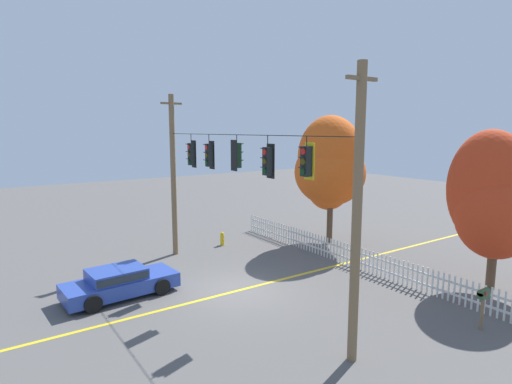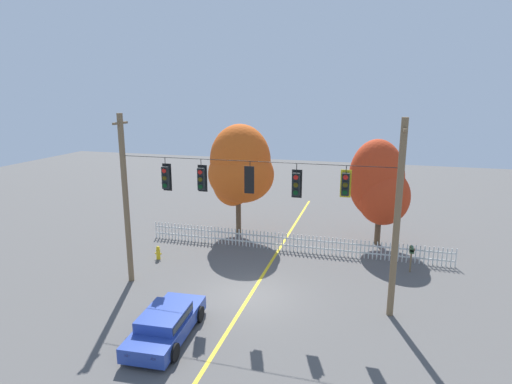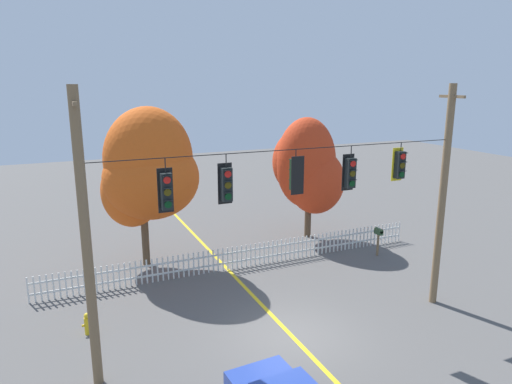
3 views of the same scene
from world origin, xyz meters
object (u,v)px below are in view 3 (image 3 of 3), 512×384
Objects in this scene: traffic_signal_northbound_primary at (166,191)px; roadside_mailbox at (379,233)px; traffic_signal_northbound_secondary at (226,184)px; traffic_signal_eastbound_side at (296,175)px; autumn_maple_mid at (307,168)px; traffic_signal_westbound_side at (350,173)px; fire_hydrant at (88,324)px; autumn_maple_near_fence at (147,173)px; traffic_signal_southbound_primary at (400,165)px.

roadside_mailbox is (11.20, 4.79, -4.18)m from traffic_signal_northbound_primary.
traffic_signal_northbound_secondary is at bearing -0.01° from traffic_signal_northbound_primary.
traffic_signal_eastbound_side is at bearing -146.32° from roadside_mailbox.
roadside_mailbox is at bearing 26.85° from traffic_signal_northbound_secondary.
traffic_signal_northbound_primary is 1.04× the size of traffic_signal_northbound_secondary.
autumn_maple_mid is (7.60, 8.54, -1.55)m from traffic_signal_northbound_secondary.
traffic_signal_westbound_side is 10.01m from fire_hydrant.
autumn_maple_mid is at bearing 68.55° from traffic_signal_westbound_side.
traffic_signal_eastbound_side is 9.69m from roadside_mailbox.
traffic_signal_northbound_secondary is 1.00× the size of traffic_signal_westbound_side.
traffic_signal_northbound_secondary is 8.00m from autumn_maple_near_fence.
traffic_signal_westbound_side is 2.01m from traffic_signal_southbound_primary.
autumn_maple_mid is 4.64× the size of roadside_mailbox.
autumn_maple_near_fence is 11.20m from roadside_mailbox.
traffic_signal_northbound_secondary is 11.54m from autumn_maple_mid.
traffic_signal_westbound_side is (2.00, 0.02, -0.10)m from traffic_signal_eastbound_side.
autumn_maple_near_fence is (-0.81, 7.90, -1.02)m from traffic_signal_northbound_secondary.
traffic_signal_eastbound_side is at bearing -0.49° from traffic_signal_northbound_secondary.
autumn_maple_near_fence is (-3.06, 7.92, -1.12)m from traffic_signal_eastbound_side.
traffic_signal_eastbound_side is (2.24, -0.02, 0.10)m from traffic_signal_northbound_secondary.
traffic_signal_eastbound_side is at bearing -68.88° from autumn_maple_near_fence.
traffic_signal_northbound_primary is 3.99m from traffic_signal_eastbound_side.
traffic_signal_northbound_primary reaches higher than fire_hydrant.
traffic_signal_northbound_secondary is at bearing 180.00° from traffic_signal_westbound_side.
traffic_signal_eastbound_side reaches higher than fire_hydrant.
traffic_signal_northbound_secondary is 6.25m from traffic_signal_southbound_primary.
traffic_signal_southbound_primary is (7.99, -0.00, 0.16)m from traffic_signal_northbound_primary.
roadside_mailbox is at bearing 23.14° from traffic_signal_northbound_primary.
autumn_maple_near_fence is (-7.06, 7.90, -1.14)m from traffic_signal_southbound_primary.
traffic_signal_northbound_primary is 1.05× the size of traffic_signal_westbound_side.
autumn_maple_mid reaches higher than traffic_signal_northbound_secondary.
autumn_maple_mid reaches higher than fire_hydrant.
traffic_signal_southbound_primary is at bearing -48.19° from autumn_maple_near_fence.
traffic_signal_northbound_secondary is 0.21× the size of autumn_maple_near_fence.
autumn_maple_near_fence is 9.50× the size of fire_hydrant.
autumn_maple_mid reaches higher than traffic_signal_eastbound_side.
autumn_maple_near_fence is at bearing 163.15° from roadside_mailbox.
autumn_maple_mid is at bearing 48.32° from traffic_signal_northbound_secondary.
traffic_signal_northbound_secondary is at bearing 179.51° from traffic_signal_eastbound_side.
traffic_signal_westbound_side is at bearing -137.41° from roadside_mailbox.
traffic_signal_westbound_side is 8.24m from roadside_mailbox.
autumn_maple_mid is at bearing 42.43° from traffic_signal_northbound_primary.
traffic_signal_northbound_secondary and traffic_signal_southbound_primary have the same top height.
traffic_signal_southbound_primary is 0.21× the size of autumn_maple_mid.
fire_hydrant is (-6.20, 2.85, -5.08)m from traffic_signal_eastbound_side.
autumn_maple_mid is (9.35, 8.54, -1.51)m from traffic_signal_northbound_primary.
traffic_signal_northbound_primary is at bearing -96.70° from autumn_maple_near_fence.
traffic_signal_southbound_primary is 0.96× the size of roadside_mailbox.
fire_hydrant is at bearing -153.69° from autumn_maple_mid.
roadside_mailbox is (10.27, -3.11, -3.21)m from autumn_maple_near_fence.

